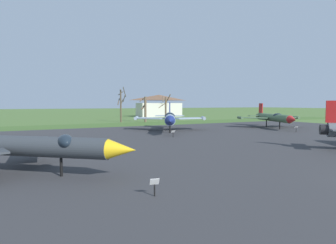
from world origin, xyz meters
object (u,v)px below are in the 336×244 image
jet_fighter_rear_center (273,117)px  jet_fighter_rear_left (30,146)px  jet_fighter_front_left (170,118)px  info_placard_rear_center (296,129)px  visitor_building (159,106)px  info_placard_front_left (173,133)px  info_placard_rear_left (155,185)px

jet_fighter_rear_center → jet_fighter_rear_left: bearing=-157.1°
jet_fighter_front_left → info_placard_rear_center: size_ratio=16.32×
jet_fighter_rear_center → visitor_building: bearing=89.5°
jet_fighter_rear_center → jet_fighter_front_left: bearing=171.1°
info_placard_front_left → info_placard_rear_left: (-12.64, -22.19, -0.03)m
jet_fighter_rear_center → info_placard_rear_left: jet_fighter_rear_center is taller
jet_fighter_rear_center → visitor_building: 58.06m
info_placard_rear_left → jet_fighter_front_left: bearing=61.9°
info_placard_rear_center → jet_fighter_rear_left: jet_fighter_rear_left is taller
jet_fighter_front_left → info_placard_front_left: 8.78m
info_placard_rear_center → info_placard_rear_left: info_placard_rear_center is taller
jet_fighter_front_left → jet_fighter_rear_center: 22.35m
visitor_building → jet_fighter_rear_left: bearing=-120.2°
info_placard_rear_center → jet_fighter_front_left: bearing=149.9°
jet_fighter_front_left → visitor_building: bearing=67.5°
jet_fighter_rear_left → info_placard_rear_left: size_ratio=12.63×
info_placard_rear_center → visitor_building: size_ratio=0.06×
info_placard_front_left → jet_fighter_rear_center: (25.51, 4.41, 1.58)m
jet_fighter_rear_left → info_placard_rear_left: bearing=-52.9°
info_placard_front_left → info_placard_rear_center: size_ratio=0.98×
jet_fighter_front_left → visitor_building: visitor_building is taller
visitor_building → jet_fighter_rear_center: bearing=-90.5°
jet_fighter_front_left → jet_fighter_rear_center: size_ratio=1.11×
jet_fighter_front_left → jet_fighter_rear_left: bearing=-134.9°
jet_fighter_front_left → visitor_building: 59.07m
jet_fighter_front_left → jet_fighter_rear_left: jet_fighter_front_left is taller
info_placard_rear_left → jet_fighter_rear_left: bearing=127.1°
jet_fighter_rear_center → info_placard_rear_left: size_ratio=14.98×
visitor_building → jet_fighter_front_left: bearing=-112.5°
info_placard_front_left → jet_fighter_rear_left: size_ratio=0.08×
jet_fighter_rear_left → visitor_building: bearing=59.8°
jet_fighter_front_left → info_placard_front_left: jet_fighter_front_left is taller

